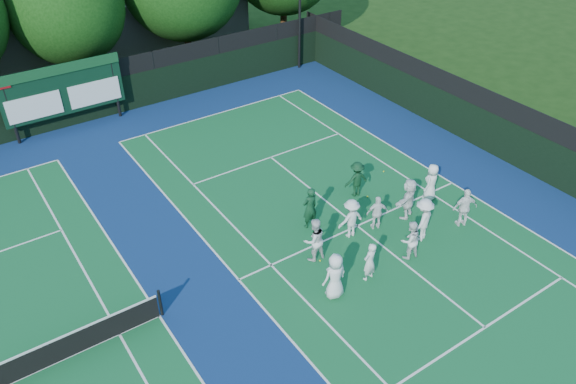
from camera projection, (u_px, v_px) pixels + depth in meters
ground at (374, 239)px, 21.79m from camera, size 120.00×120.00×0.00m
court_apron at (226, 286)px, 19.69m from camera, size 34.00×32.00×0.01m
near_court at (357, 226)px, 22.46m from camera, size 11.05×23.85×0.01m
back_fence at (84, 98)px, 29.10m from camera, size 34.00×0.08×3.00m
divider_fence_right at (509, 135)px, 25.85m from camera, size 0.08×32.00×3.00m
scoreboard at (62, 90)px, 27.87m from camera, size 6.00×0.21×3.55m
clubhouse at (104, 29)px, 36.00m from camera, size 18.00×6.00×4.00m
tree_c at (69, 9)px, 30.04m from camera, size 6.12×6.12×8.06m
tennis_ball_0 at (320, 261)px, 20.73m from camera, size 0.07×0.07×0.07m
tennis_ball_1 at (384, 171)px, 25.73m from camera, size 0.07×0.07×0.07m
tennis_ball_2 at (430, 209)px, 23.37m from camera, size 0.07×0.07×0.07m
tennis_ball_4 at (367, 197)px, 24.09m from camera, size 0.07×0.07×0.07m
player_front_0 at (335, 276)px, 18.82m from camera, size 0.89×0.60×1.78m
player_front_1 at (370, 262)px, 19.56m from camera, size 0.63×0.46×1.58m
player_front_2 at (410, 240)px, 20.52m from camera, size 0.87×0.73×1.60m
player_front_3 at (423, 220)px, 21.30m from camera, size 1.35×1.05×1.84m
player_front_4 at (465, 208)px, 22.05m from camera, size 1.09×0.77×1.71m
player_back_0 at (314, 240)px, 20.38m from camera, size 0.91×0.73×1.78m
player_back_1 at (351, 218)px, 21.51m from camera, size 1.11×0.68×1.67m
player_back_2 at (377, 213)px, 21.96m from camera, size 0.95×0.69×1.49m
player_back_3 at (408, 198)px, 22.52m from camera, size 1.72×1.14×1.78m
player_back_4 at (431, 182)px, 23.57m from camera, size 0.95×0.79×1.67m
coach_left at (310, 208)px, 21.95m from camera, size 0.67×0.45×1.83m
coach_right at (357, 179)px, 23.79m from camera, size 1.14×0.77×1.63m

